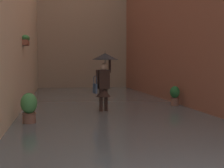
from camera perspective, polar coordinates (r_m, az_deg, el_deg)
name	(u,v)px	position (r m, az deg, el deg)	size (l,w,h in m)	color
ground_plane	(104,109)	(12.12, -1.39, -4.41)	(60.00, 60.00, 0.00)	#605B56
flood_water	(104,107)	(12.11, -1.39, -4.17)	(6.70, 24.97, 0.10)	#515B60
person_wading	(104,72)	(10.71, -1.42, 2.17)	(0.89, 0.89, 2.12)	#4C4233
potted_plant_mid_left	(175,96)	(12.37, 11.11, -2.12)	(0.37, 0.37, 0.85)	brown
potted_plant_far_right	(29,108)	(8.88, -14.56, -4.21)	(0.44, 0.44, 0.91)	brown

